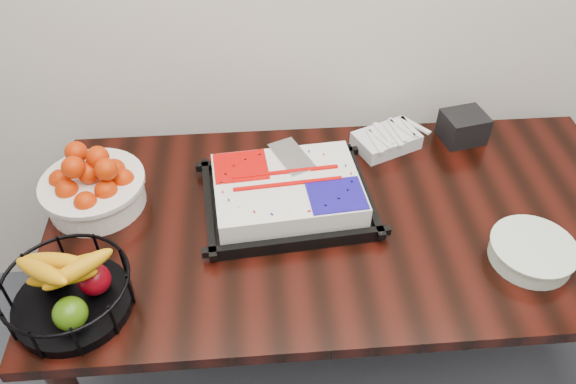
{
  "coord_description": "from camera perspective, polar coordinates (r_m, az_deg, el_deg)",
  "views": [
    {
      "loc": [
        -0.27,
        0.83,
        1.95
      ],
      "look_at": [
        -0.18,
        2.04,
        0.83
      ],
      "focal_mm": 35.0,
      "sensor_mm": 36.0,
      "label": 1
    }
  ],
  "objects": [
    {
      "name": "plate_stack",
      "position": [
        1.7,
        23.52,
        -5.59
      ],
      "size": [
        0.24,
        0.24,
        0.06
      ],
      "color": "white",
      "rests_on": "table"
    },
    {
      "name": "cake_tray",
      "position": [
        1.7,
        -0.07,
        -0.13
      ],
      "size": [
        0.53,
        0.43,
        0.1
      ],
      "color": "black",
      "rests_on": "table"
    },
    {
      "name": "fork_bag",
      "position": [
        1.96,
        9.95,
        5.26
      ],
      "size": [
        0.25,
        0.21,
        0.06
      ],
      "color": "silver",
      "rests_on": "table"
    },
    {
      "name": "fruit_basket",
      "position": [
        1.53,
        -21.46,
        -9.29
      ],
      "size": [
        0.32,
        0.32,
        0.17
      ],
      "color": "black",
      "rests_on": "table"
    },
    {
      "name": "napkin_box",
      "position": [
        2.04,
        17.36,
        6.33
      ],
      "size": [
        0.16,
        0.15,
        0.1
      ],
      "primitive_type": "cube",
      "rotation": [
        0.0,
        0.0,
        0.2
      ],
      "color": "black",
      "rests_on": "table"
    },
    {
      "name": "tangerine_bowl",
      "position": [
        1.77,
        -19.27,
        0.87
      ],
      "size": [
        0.31,
        0.31,
        0.2
      ],
      "color": "white",
      "rests_on": "table"
    },
    {
      "name": "table",
      "position": [
        1.76,
        5.91,
        -4.43
      ],
      "size": [
        1.8,
        0.9,
        0.75
      ],
      "color": "black",
      "rests_on": "ground"
    }
  ]
}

